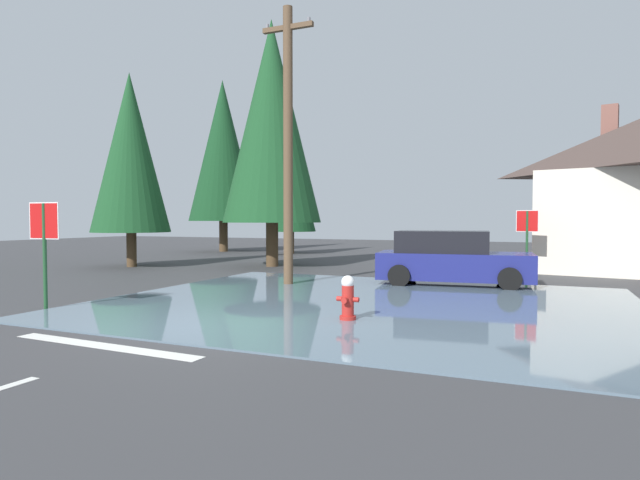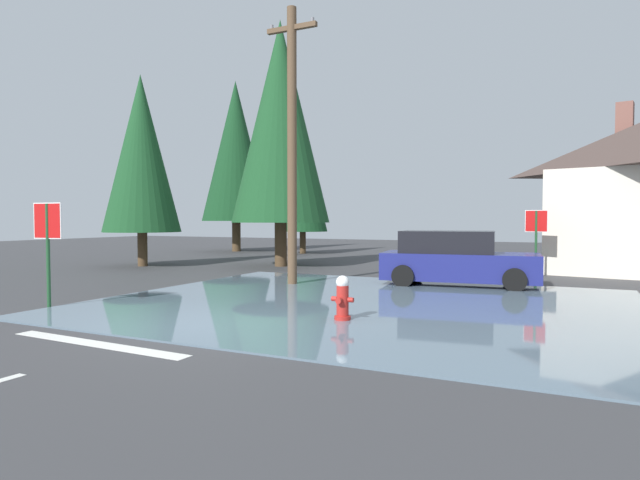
{
  "view_description": "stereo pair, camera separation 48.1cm",
  "coord_description": "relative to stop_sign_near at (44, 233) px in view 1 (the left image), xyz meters",
  "views": [
    {
      "loc": [
        5.64,
        -7.87,
        1.93
      ],
      "look_at": [
        0.76,
        3.54,
        1.44
      ],
      "focal_mm": 29.22,
      "sensor_mm": 36.0,
      "label": 1
    },
    {
      "loc": [
        6.08,
        -7.67,
        1.93
      ],
      "look_at": [
        0.76,
        3.54,
        1.44
      ],
      "focal_mm": 29.22,
      "sensor_mm": 36.0,
      "label": 2
    }
  ],
  "objects": [
    {
      "name": "lane_stop_bar",
      "position": [
        3.6,
        -1.92,
        -1.64
      ],
      "size": [
        3.62,
        0.42,
        0.01
      ],
      "primitive_type": "cube",
      "rotation": [
        0.0,
        0.0,
        -0.03
      ],
      "color": "silver",
      "rests_on": "ground"
    },
    {
      "name": "pine_tree_mid_left",
      "position": [
        -8.08,
        18.88,
        4.43
      ],
      "size": [
        4.13,
        4.13,
        10.34
      ],
      "color": "#4C3823",
      "rests_on": "ground"
    },
    {
      "name": "fire_hydrant",
      "position": [
        6.36,
        1.38,
        -1.22
      ],
      "size": [
        0.44,
        0.38,
        0.87
      ],
      "color": "#AD231E",
      "rests_on": "ground"
    },
    {
      "name": "pine_tree_tall_left",
      "position": [
        -5.76,
        8.7,
        3.01
      ],
      "size": [
        3.16,
        3.16,
        7.91
      ],
      "color": "#4C3823",
      "rests_on": "ground"
    },
    {
      "name": "parked_car",
      "position": [
        7.26,
        7.78,
        -0.88
      ],
      "size": [
        4.57,
        2.35,
        1.6
      ],
      "color": "navy",
      "rests_on": "ground"
    },
    {
      "name": "utility_pole",
      "position": [
        2.84,
        5.88,
        2.58
      ],
      "size": [
        1.6,
        0.28,
        8.11
      ],
      "color": "brown",
      "rests_on": "ground"
    },
    {
      "name": "stop_sign_far",
      "position": [
        9.27,
        10.96,
        -0.05
      ],
      "size": [
        0.71,
        0.18,
        2.25
      ],
      "color": "#1E4C28",
      "rests_on": "ground"
    },
    {
      "name": "flood_puddle",
      "position": [
        5.98,
        3.54,
        -1.63
      ],
      "size": [
        11.85,
        9.93,
        0.03
      ],
      "primitive_type": "cube",
      "color": "slate",
      "rests_on": "ground"
    },
    {
      "name": "pine_tree_short_left",
      "position": [
        -0.53,
        11.11,
        4.29
      ],
      "size": [
        4.04,
        4.04,
        10.1
      ],
      "color": "#4C3823",
      "rests_on": "ground"
    },
    {
      "name": "pine_tree_far_center",
      "position": [
        -3.42,
        18.7,
        2.49
      ],
      "size": [
        2.82,
        2.82,
        7.04
      ],
      "color": "#4C3823",
      "rests_on": "ground"
    },
    {
      "name": "ground_plane",
      "position": [
        4.09,
        0.02,
        -1.7
      ],
      "size": [
        80.0,
        80.0,
        0.1
      ],
      "primitive_type": "cube",
      "color": "#38383A"
    },
    {
      "name": "stop_sign_near",
      "position": [
        0.0,
        0.0,
        0.0
      ],
      "size": [
        0.78,
        0.09,
        2.3
      ],
      "color": "#1E4C28",
      "rests_on": "ground"
    }
  ]
}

